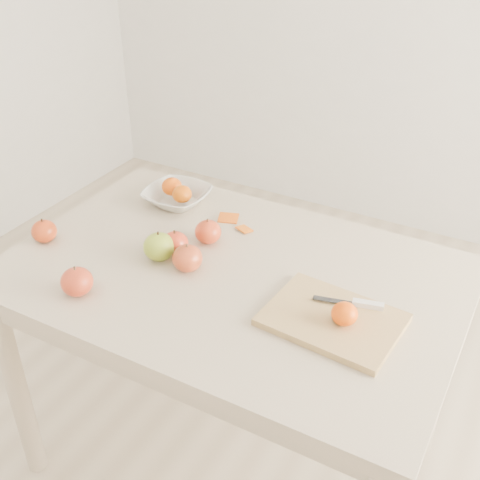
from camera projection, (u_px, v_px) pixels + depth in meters
The scene contains 16 objects.
ground at pixel (233, 455), 2.00m from camera, with size 3.50×3.50×0.00m, color #C6B293.
table at pixel (231, 300), 1.65m from camera, with size 1.20×0.80×0.75m.
cutting_board at pixel (333, 320), 1.42m from camera, with size 0.31×0.23×0.02m, color tan.
board_tangerine at pixel (344, 314), 1.38m from camera, with size 0.06×0.06×0.05m, color #DD4B07.
fruit_bowl at pixel (177, 197), 1.90m from camera, with size 0.20×0.20×0.05m, color silver.
bowl_tangerine_near at pixel (172, 186), 1.91m from camera, with size 0.07×0.07×0.06m, color #E44308.
bowl_tangerine_far at pixel (182, 194), 1.87m from camera, with size 0.06×0.06×0.05m, color #C75607.
orange_peel_a at pixel (228, 219), 1.83m from camera, with size 0.06×0.04×0.00m, color #D8570F.
orange_peel_b at pixel (244, 230), 1.77m from camera, with size 0.04×0.04×0.00m, color orange.
paring_knife at pixel (362, 304), 1.44m from camera, with size 0.17×0.06×0.01m.
apple_green at pixel (159, 247), 1.63m from camera, with size 0.09×0.09×0.08m, color #5A8B15.
apple_red_c at pixel (77, 282), 1.50m from camera, with size 0.08×0.08×0.07m, color #A8030E.
apple_red_b at pixel (175, 243), 1.65m from camera, with size 0.07×0.07×0.07m, color maroon.
apple_red_d at pixel (44, 231), 1.71m from camera, with size 0.07×0.07×0.06m, color #9B1E10.
apple_red_e at pixel (187, 258), 1.59m from camera, with size 0.08×0.08×0.07m, color maroon.
apple_red_a at pixel (208, 232), 1.70m from camera, with size 0.08×0.08×0.07m, color maroon.
Camera 1 is at (0.65, -1.13, 1.67)m, focal length 45.00 mm.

